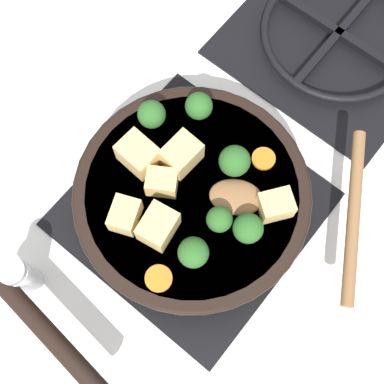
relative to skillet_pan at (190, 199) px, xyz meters
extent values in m
plane|color=silver|center=(0.00, 0.00, -0.06)|extent=(2.40, 2.40, 0.00)
cube|color=black|center=(0.00, 0.00, -0.05)|extent=(0.31, 0.31, 0.01)
torus|color=black|center=(0.00, 0.00, -0.04)|extent=(0.24, 0.24, 0.01)
cube|color=black|center=(0.00, 0.00, -0.04)|extent=(0.01, 0.23, 0.01)
cube|color=black|center=(0.00, 0.00, -0.04)|extent=(0.23, 0.01, 0.01)
cube|color=black|center=(0.00, 0.36, -0.05)|extent=(0.31, 0.31, 0.01)
torus|color=black|center=(0.00, 0.36, -0.04)|extent=(0.24, 0.24, 0.01)
cube|color=black|center=(0.00, 0.36, -0.04)|extent=(0.01, 0.23, 0.01)
cube|color=black|center=(0.00, 0.36, -0.04)|extent=(0.23, 0.01, 0.01)
cylinder|color=black|center=(0.00, 0.00, 0.00)|extent=(0.30, 0.30, 0.05)
cylinder|color=#5B3316|center=(0.00, 0.00, 0.00)|extent=(0.28, 0.28, 0.04)
torus|color=black|center=(0.00, 0.00, 0.02)|extent=(0.31, 0.31, 0.01)
cylinder|color=black|center=(-0.02, -0.24, 0.01)|extent=(0.19, 0.04, 0.02)
ellipsoid|color=brown|center=(0.05, 0.03, 0.03)|extent=(0.08, 0.08, 0.01)
cylinder|color=brown|center=(0.18, 0.10, 0.03)|extent=(0.13, 0.20, 0.02)
cube|color=#DBB770|center=(0.00, -0.06, 0.04)|extent=(0.04, 0.05, 0.04)
cube|color=#DBB770|center=(0.09, 0.05, 0.04)|extent=(0.05, 0.05, 0.03)
cube|color=#DBB770|center=(-0.04, -0.08, 0.04)|extent=(0.05, 0.05, 0.03)
cube|color=#DBB770|center=(-0.03, -0.01, 0.04)|extent=(0.05, 0.05, 0.03)
cube|color=#DBB770|center=(-0.08, -0.01, 0.04)|extent=(0.05, 0.04, 0.04)
cube|color=#DBB770|center=(-0.04, 0.03, 0.04)|extent=(0.04, 0.05, 0.04)
cylinder|color=#709956|center=(-0.06, 0.09, 0.03)|extent=(0.01, 0.01, 0.01)
sphere|color=#285B23|center=(-0.06, 0.09, 0.05)|extent=(0.04, 0.04, 0.04)
cylinder|color=#709956|center=(0.05, -0.06, 0.03)|extent=(0.01, 0.01, 0.01)
sphere|color=#285B23|center=(0.05, -0.06, 0.05)|extent=(0.04, 0.04, 0.04)
cylinder|color=#709956|center=(-0.10, 0.05, 0.03)|extent=(0.01, 0.01, 0.01)
sphere|color=#285B23|center=(-0.10, 0.05, 0.05)|extent=(0.04, 0.04, 0.04)
cylinder|color=#709956|center=(0.02, 0.06, 0.03)|extent=(0.01, 0.01, 0.01)
sphere|color=#285B23|center=(0.02, 0.06, 0.05)|extent=(0.04, 0.04, 0.04)
cylinder|color=#709956|center=(0.09, 0.00, 0.03)|extent=(0.01, 0.01, 0.01)
sphere|color=#285B23|center=(0.09, 0.00, 0.05)|extent=(0.04, 0.04, 0.04)
cylinder|color=#709956|center=(0.05, -0.01, 0.03)|extent=(0.01, 0.01, 0.01)
sphere|color=#285B23|center=(0.05, -0.01, 0.05)|extent=(0.03, 0.03, 0.03)
cylinder|color=orange|center=(0.04, 0.10, 0.03)|extent=(0.03, 0.03, 0.01)
cylinder|color=orange|center=(0.04, -0.11, 0.03)|extent=(0.03, 0.03, 0.01)
cylinder|color=white|center=(-0.10, -0.21, -0.02)|extent=(0.04, 0.04, 0.07)
cylinder|color=#B7B7BC|center=(-0.10, -0.21, 0.03)|extent=(0.03, 0.03, 0.01)
camera|label=1|loc=(0.14, -0.17, 0.67)|focal=50.00mm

